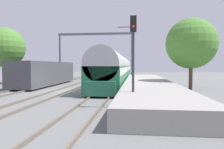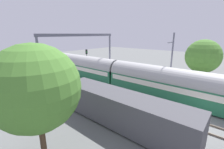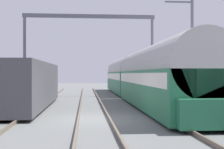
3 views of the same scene
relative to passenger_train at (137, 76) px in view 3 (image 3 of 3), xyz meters
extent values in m
plane|color=slate|center=(-4.11, -12.30, -1.97)|extent=(120.00, 120.00, 0.00)
cube|color=#685C4C|center=(-7.49, -12.30, -1.89)|extent=(0.08, 60.00, 0.16)
cube|color=#685C4C|center=(-4.82, -12.30, -1.89)|extent=(0.08, 60.00, 0.16)
cube|color=#685C4C|center=(-3.39, -12.30, -1.89)|extent=(0.08, 60.00, 0.16)
cube|color=#685C4C|center=(-0.72, -12.30, -1.89)|extent=(0.08, 60.00, 0.16)
cube|color=#685C4C|center=(0.72, -12.30, -1.89)|extent=(0.08, 60.00, 0.16)
cube|color=#236B47|center=(0.00, -8.13, -0.71)|extent=(2.90, 16.00, 2.20)
cube|color=silver|center=(0.00, -8.13, -0.08)|extent=(2.93, 15.36, 0.64)
cylinder|color=#A9A9A9|center=(0.00, -8.13, 0.59)|extent=(2.84, 16.00, 2.84)
cube|color=#236B47|center=(0.00, 8.22, -0.71)|extent=(2.90, 16.00, 2.20)
cube|color=silver|center=(0.00, 8.22, -0.08)|extent=(2.93, 15.36, 0.64)
cylinder|color=#A9A9A9|center=(0.00, 8.22, 0.59)|extent=(2.84, 16.00, 2.84)
cube|color=#236B47|center=(0.00, -16.38, -1.26)|extent=(2.40, 0.50, 1.10)
cube|color=#47474C|center=(-8.21, -6.98, -0.46)|extent=(2.80, 13.00, 2.70)
cube|color=black|center=(-8.21, -6.98, -1.76)|extent=(2.52, 11.96, 0.10)
cylinder|color=#363636|center=(1.17, 3.45, -1.55)|extent=(0.25, 0.25, 0.85)
cube|color=#232833|center=(1.17, 3.45, -0.80)|extent=(0.47, 0.41, 0.64)
sphere|color=tan|center=(1.17, 3.45, -0.36)|extent=(0.24, 0.24, 0.24)
cylinder|color=#2D2D33|center=(1.92, 9.08, 0.02)|extent=(0.14, 0.14, 3.98)
cube|color=black|center=(1.92, 9.08, 2.45)|extent=(0.36, 0.20, 0.90)
sphere|color=#19D133|center=(1.92, 8.96, 2.40)|extent=(0.16, 0.16, 0.16)
cylinder|color=slate|center=(-10.21, 3.09, 1.78)|extent=(0.28, 0.28, 7.50)
cylinder|color=slate|center=(2.00, 3.09, 1.78)|extent=(0.28, 0.28, 7.50)
cube|color=slate|center=(-4.11, 3.09, 5.71)|extent=(12.61, 0.24, 0.36)
cylinder|color=slate|center=(2.40, -7.37, 2.03)|extent=(0.20, 0.20, 8.00)
cube|color=slate|center=(1.50, -7.37, 4.83)|extent=(1.80, 0.10, 0.10)
camera|label=1|loc=(2.59, -31.48, 0.43)|focal=33.57mm
camera|label=2|loc=(-18.10, -14.38, 5.88)|focal=24.78mm
camera|label=3|loc=(-4.50, -27.49, 0.19)|focal=51.14mm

